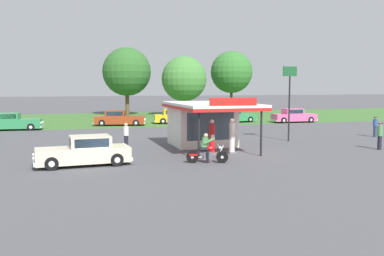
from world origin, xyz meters
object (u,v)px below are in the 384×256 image
Objects in this scene: gas_pump_nearside at (212,138)px; parked_car_back_row_centre_right at (11,122)px; bystander_standing_back_lot at (375,126)px; roadside_pole_sign at (290,91)px; motorcycle_with_rider at (207,151)px; bystander_admiring_sedan at (126,135)px; parked_car_back_row_centre at (119,119)px; featured_classic_sedan at (84,152)px; parked_car_back_row_far_right at (232,117)px; parked_car_second_row_spare at (178,117)px; parked_car_back_row_centre_left at (294,116)px; bystander_strolling_foreground at (380,135)px; gas_pump_offside at (232,137)px.

gas_pump_nearside is 22.63m from parked_car_back_row_centre_right.
roadside_pole_sign is (-7.91, -0.39, 2.80)m from bystander_standing_back_lot.
bystander_admiring_sedan is at bearing 117.35° from motorcycle_with_rider.
parked_car_back_row_centre is 1.00× the size of roadside_pole_sign.
parked_car_back_row_far_right is at bearing 52.62° from featured_classic_sedan.
featured_classic_sedan is 25.12m from parked_car_second_row_spare.
parked_car_back_row_centre_right is at bearing -179.68° from parked_car_back_row_centre_left.
parked_car_back_row_far_right is 1.03× the size of roadside_pole_sign.
parked_car_back_row_centre is 19.48m from roadside_pole_sign.
roadside_pole_sign is (14.87, 5.81, 2.98)m from featured_classic_sedan.
parked_car_back_row_centre_right is 3.16× the size of bystander_strolling_foreground.
motorcycle_with_rider is 25.50m from parked_car_back_row_far_right.
gas_pump_nearside is 7.59m from featured_classic_sedan.
motorcycle_with_rider is at bearing -141.29° from roadside_pole_sign.
roadside_pole_sign is at bearing 122.27° from bystander_strolling_foreground.
parked_car_back_row_centre_right is 25.16m from roadside_pole_sign.
parked_car_back_row_far_right is (10.64, 23.18, 0.00)m from motorcycle_with_rider.
parked_car_back_row_centre_right reaches higher than parked_car_back_row_far_right.
motorcycle_with_rider is 0.43× the size of featured_classic_sedan.
parked_car_back_row_centre reaches higher than parked_car_back_row_far_right.
roadside_pole_sign is at bearing -34.57° from parked_car_back_row_centre_right.
parked_car_back_row_centre_left is 0.93× the size of roadside_pole_sign.
gas_pump_offside reaches higher than gas_pump_nearside.
parked_car_back_row_centre_left is 12.93m from parked_car_second_row_spare.
motorcycle_with_rider is at bearing -156.13° from bystander_standing_back_lot.
gas_pump_nearside is at bearing -98.96° from parked_car_second_row_spare.
gas_pump_offside is at bearing -32.92° from bystander_admiring_sedan.
roadside_pole_sign is (4.11, -16.89, 2.96)m from parked_car_second_row_spare.
parked_car_back_row_centre_left is (23.43, 20.15, 0.01)m from featured_classic_sedan.
parked_car_back_row_centre_right is (-5.71, 19.99, 0.03)m from featured_classic_sedan.
bystander_strolling_foreground is at bearing -6.40° from gas_pump_nearside.
motorcycle_with_rider is 0.39× the size of roadside_pole_sign.
gas_pump_nearside reaches higher than parked_car_back_row_centre_left.
featured_classic_sedan is 0.91× the size of parked_car_back_row_centre_right.
gas_pump_offside is 14.83m from bystander_standing_back_lot.
bystander_admiring_sedan is (-1.49, -16.58, 0.19)m from parked_car_back_row_centre.
roadside_pole_sign reaches higher than parked_car_back_row_centre_right.
bystander_admiring_sedan is 12.35m from roadside_pole_sign.
parked_car_second_row_spare is 19.07m from bystander_admiring_sedan.
parked_car_back_row_centre is 24.24m from bystander_standing_back_lot.
bystander_admiring_sedan is 16.27m from bystander_strolling_foreground.
motorcycle_with_rider is 7.30m from bystander_admiring_sedan.
featured_classic_sedan reaches higher than parked_car_back_row_far_right.
bystander_strolling_foreground reaches higher than parked_car_back_row_far_right.
gas_pump_nearside is 0.97× the size of motorcycle_with_rider.
gas_pump_offside is 21.24m from parked_car_second_row_spare.
bystander_strolling_foreground is at bearing -39.27° from parked_car_back_row_centre_right.
bystander_strolling_foreground is (24.03, -19.65, 0.21)m from parked_car_back_row_centre_right.
featured_classic_sedan is at bearing -169.84° from gas_pump_offside.
parked_car_back_row_centre_left is at bearing 49.27° from gas_pump_nearside.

